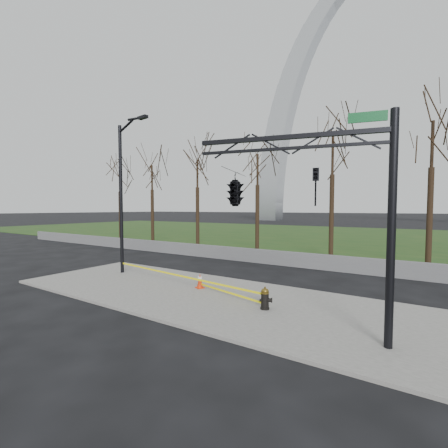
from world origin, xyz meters
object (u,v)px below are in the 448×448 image
Objects in this scene: traffic_cone at (200,281)px; street_light at (123,188)px; traffic_signal_mast at (262,188)px; fire_hydrant at (265,299)px.

street_light is at bearing 177.33° from traffic_cone.
traffic_signal_mast reaches higher than traffic_cone.
traffic_signal_mast is at bearing -11.52° from street_light.
street_light reaches higher than traffic_signal_mast.
street_light is 1.37× the size of traffic_signal_mast.
fire_hydrant is 9.87m from street_light.
traffic_signal_mast is at bearing -32.87° from traffic_cone.
traffic_signal_mast reaches higher than fire_hydrant.
fire_hydrant is 4.13m from traffic_signal_mast.
traffic_cone is (-3.56, 0.98, -0.04)m from fire_hydrant.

